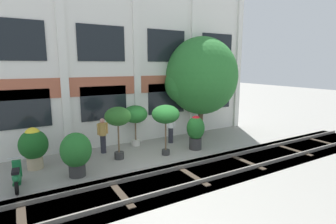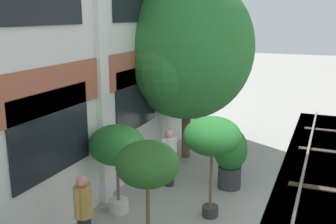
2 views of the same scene
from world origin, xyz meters
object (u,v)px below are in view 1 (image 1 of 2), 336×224
Objects in this scene: potted_plant_wide_bowl at (78,152)px; resident_watching_tracks at (103,135)px; potted_plant_stone_basin at (196,130)px; potted_plant_tall_urn at (135,115)px; broadleaf_tree at (201,78)px; scooter_second_parked at (17,177)px; potted_plant_glazed_jar at (34,145)px; potted_plant_terracotta_small at (118,118)px; potted_plant_fluted_column at (76,152)px; potted_plant_low_pan at (166,115)px; resident_by_doorway at (171,127)px.

resident_watching_tracks reaches higher than potted_plant_wide_bowl.
potted_plant_tall_urn is at bearing 138.41° from potted_plant_stone_basin.
broadleaf_tree reaches higher than scooter_second_parked.
potted_plant_glazed_jar reaches higher than potted_plant_stone_basin.
broadleaf_tree is at bearing 13.12° from potted_plant_terracotta_small.
potted_plant_terracotta_small is 1.70× the size of scooter_second_parked.
potted_plant_fluted_column is at bearing -144.79° from potted_plant_tall_urn.
resident_watching_tracks is at bearing 11.82° from potted_plant_wide_bowl.
potted_plant_fluted_column is at bearing -102.65° from potted_plant_wide_bowl.
broadleaf_tree is 2.71× the size of potted_plant_tall_urn.
potted_plant_stone_basin is at bearing -41.59° from potted_plant_tall_urn.
broadleaf_tree is 3.35× the size of potted_plant_glazed_jar.
potted_plant_wide_bowl is (-7.05, -0.38, -3.07)m from broadleaf_tree.
resident_watching_tracks is (1.62, 2.10, -0.05)m from potted_plant_fluted_column.
potted_plant_glazed_jar is 5.59m from potted_plant_low_pan.
potted_plant_stone_basin is (3.75, -0.60, -0.87)m from potted_plant_terracotta_small.
potted_plant_wide_bowl is (-1.58, 0.89, -1.51)m from potted_plant_terracotta_small.
potted_plant_terracotta_small is 1.49× the size of resident_by_doorway.
potted_plant_fluted_column is 2.08m from potted_plant_glazed_jar.
broadleaf_tree is 3.61× the size of resident_by_doorway.
scooter_second_parked is (-2.38, -1.96, 0.11)m from potted_plant_wide_bowl.
potted_plant_tall_urn is 1.26× the size of resident_watching_tracks.
potted_plant_glazed_jar is at bearing 169.95° from potted_plant_stone_basin.
resident_watching_tracks is at bearing 107.94° from potted_plant_terracotta_small.
potted_plant_terracotta_small is 1.53m from resident_watching_tracks.
potted_plant_fluted_column is 4.24m from potted_plant_tall_urn.
potted_plant_terracotta_small reaches higher than potted_plant_glazed_jar.
potted_plant_glazed_jar is at bearing 129.21° from potted_plant_fluted_column.
potted_plant_stone_basin is (2.31, -2.05, -0.62)m from potted_plant_tall_urn.
potted_plant_low_pan is at bearing -21.99° from potted_plant_wide_bowl.
potted_plant_low_pan is (-3.41, -1.85, -1.52)m from broadleaf_tree.
potted_plant_wide_bowl is 0.62× the size of resident_watching_tracks.
potted_plant_fluted_column is at bearing -176.38° from potted_plant_stone_basin.
potted_plant_low_pan reaches higher than potted_plant_fluted_column.
broadleaf_tree is at bearing -72.63° from scooter_second_parked.
potted_plant_fluted_column reaches higher than potted_plant_wide_bowl.
scooter_second_parked is at bearing -48.21° from resident_by_doorway.
potted_plant_tall_urn is 2.15m from potted_plant_low_pan.
potted_plant_wide_bowl is at bearing 7.76° from potted_plant_glazed_jar.
potted_plant_terracotta_small is at bearing -134.49° from potted_plant_tall_urn.
potted_plant_fluted_column is 2.66m from resident_watching_tracks.
broadleaf_tree is 10.16m from scooter_second_parked.
potted_plant_glazed_jar is at bearing -175.97° from broadleaf_tree.
broadleaf_tree is 6.36m from resident_watching_tracks.
potted_plant_low_pan reaches higher than potted_plant_glazed_jar.
broadleaf_tree is at bearing 3.11° from potted_plant_wide_bowl.
potted_plant_tall_urn is at bearing 45.51° from potted_plant_terracotta_small.
broadleaf_tree reaches higher than resident_by_doorway.
potted_plant_wide_bowl is 0.61× the size of potted_plant_stone_basin.
potted_plant_tall_urn is 1.96m from resident_watching_tracks.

